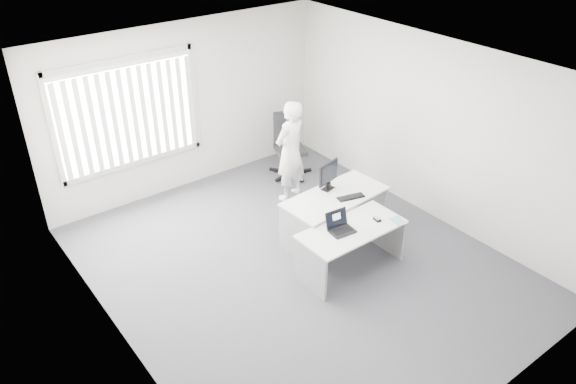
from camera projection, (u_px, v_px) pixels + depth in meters
ground at (298, 265)px, 7.84m from camera, size 6.00×6.00×0.00m
wall_back at (186, 107)px, 9.19m from camera, size 5.00×0.02×2.80m
wall_front at (505, 304)px, 5.08m from camera, size 5.00×0.02×2.80m
wall_left at (111, 247)px, 5.83m from camera, size 0.02×6.00×2.80m
wall_right at (429, 129)px, 8.45m from camera, size 0.02×6.00×2.80m
ceiling at (300, 70)px, 6.43m from camera, size 5.00×6.00×0.02m
window at (128, 114)px, 8.57m from camera, size 2.32×0.06×1.76m
blinds at (130, 117)px, 8.54m from camera, size 2.20×0.10×1.50m
desk_near at (351, 240)px, 7.54m from camera, size 1.47×0.69×0.67m
desk_far at (335, 207)px, 8.19m from camera, size 1.61×0.83×0.71m
office_chair at (289, 156)px, 9.99m from camera, size 0.84×0.84×1.13m
person at (290, 151)px, 9.03m from camera, size 0.69×0.53×1.70m
laptop at (343, 224)px, 7.30m from camera, size 0.36×0.32×0.26m
paper_sheet at (376, 223)px, 7.55m from camera, size 0.39×0.35×0.00m
mouse at (377, 219)px, 7.59m from camera, size 0.09×0.12×0.05m
booklet at (398, 221)px, 7.58m from camera, size 0.19×0.24×0.01m
keyboard at (351, 197)px, 8.02m from camera, size 0.42×0.23×0.02m
monitor at (328, 176)px, 8.14m from camera, size 0.45×0.23×0.43m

